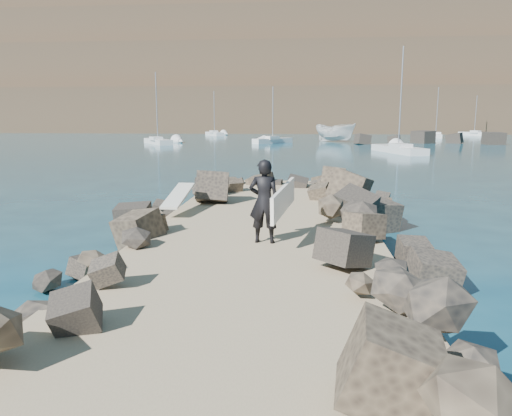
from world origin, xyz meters
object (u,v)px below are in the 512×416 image
Objects in this scene: surfer_with_board at (267,201)px; surfboard_resting at (178,199)px; boat_imported at (336,132)px; sailboat_d at (436,136)px.

surfboard_resting is at bearing 131.29° from surfer_with_board.
boat_imported reaches higher than surfer_with_board.
surfboard_resting is at bearing -145.42° from boat_imported.
surfer_with_board is (2.99, -3.41, 0.56)m from surfboard_resting.
boat_imported is 2.80× the size of surfer_with_board.
surfboard_resting is 76.57m from sailboat_d.
sailboat_d reaches higher than surfer_with_board.
boat_imported is at bearing -138.68° from sailboat_d.
sailboat_d is (26.01, 72.02, -0.69)m from surfboard_resting.
boat_imported is at bearing 84.90° from surfer_with_board.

